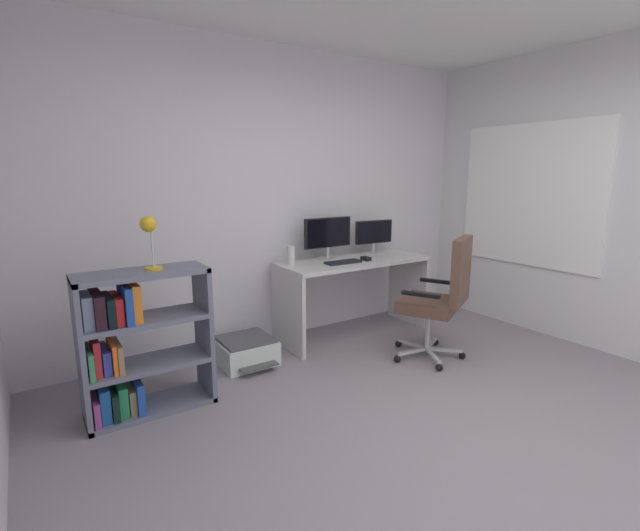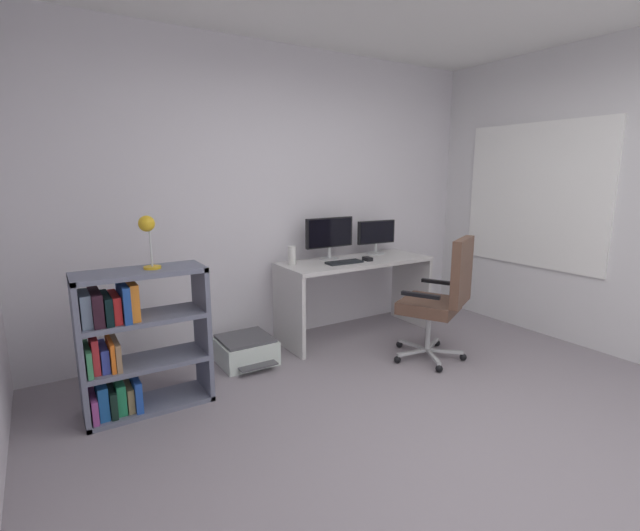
{
  "view_description": "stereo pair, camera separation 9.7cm",
  "coord_description": "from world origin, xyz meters",
  "px_view_note": "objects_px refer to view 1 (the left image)",
  "views": [
    {
      "loc": [
        -2.0,
        -1.39,
        1.56
      ],
      "look_at": [
        0.03,
        1.67,
        0.81
      ],
      "focal_mm": 25.34,
      "sensor_mm": 36.0,
      "label": 1
    },
    {
      "loc": [
        -1.92,
        -1.44,
        1.56
      ],
      "look_at": [
        0.03,
        1.67,
        0.81
      ],
      "focal_mm": 25.34,
      "sensor_mm": 36.0,
      "label": 2
    }
  ],
  "objects_px": {
    "desktop_speaker": "(291,256)",
    "monitor_main": "(328,234)",
    "computer_mouse": "(366,259)",
    "office_chair": "(441,294)",
    "desk_lamp": "(149,231)",
    "printer": "(246,351)",
    "desk": "(353,280)",
    "keyboard": "(343,262)",
    "bookshelf": "(132,345)",
    "monitor_secondary": "(374,234)"
  },
  "relations": [
    {
      "from": "monitor_main",
      "to": "desktop_speaker",
      "type": "distance_m",
      "value": 0.46
    },
    {
      "from": "desk",
      "to": "printer",
      "type": "distance_m",
      "value": 1.25
    },
    {
      "from": "desktop_speaker",
      "to": "printer",
      "type": "height_order",
      "value": "desktop_speaker"
    },
    {
      "from": "desk",
      "to": "keyboard",
      "type": "bearing_deg",
      "value": -155.05
    },
    {
      "from": "monitor_main",
      "to": "monitor_secondary",
      "type": "distance_m",
      "value": 0.57
    },
    {
      "from": "office_chair",
      "to": "desk_lamp",
      "type": "bearing_deg",
      "value": 167.51
    },
    {
      "from": "desk",
      "to": "desk_lamp",
      "type": "xyz_separation_m",
      "value": [
        -1.95,
        -0.4,
        0.65
      ]
    },
    {
      "from": "keyboard",
      "to": "desk_lamp",
      "type": "relative_size",
      "value": 0.98
    },
    {
      "from": "monitor_main",
      "to": "monitor_secondary",
      "type": "height_order",
      "value": "monitor_main"
    },
    {
      "from": "monitor_main",
      "to": "bookshelf",
      "type": "xyz_separation_m",
      "value": [
        -1.91,
        -0.55,
        -0.52
      ]
    },
    {
      "from": "computer_mouse",
      "to": "bookshelf",
      "type": "distance_m",
      "value": 2.21
    },
    {
      "from": "monitor_secondary",
      "to": "bookshelf",
      "type": "height_order",
      "value": "monitor_secondary"
    },
    {
      "from": "desk",
      "to": "computer_mouse",
      "type": "xyz_separation_m",
      "value": [
        0.07,
        -0.1,
        0.22
      ]
    },
    {
      "from": "monitor_secondary",
      "to": "desktop_speaker",
      "type": "height_order",
      "value": "monitor_secondary"
    },
    {
      "from": "desk_lamp",
      "to": "computer_mouse",
      "type": "bearing_deg",
      "value": 8.39
    },
    {
      "from": "keyboard",
      "to": "monitor_secondary",
      "type": "bearing_deg",
      "value": 25.91
    },
    {
      "from": "monitor_secondary",
      "to": "bookshelf",
      "type": "distance_m",
      "value": 2.58
    },
    {
      "from": "computer_mouse",
      "to": "monitor_main",
      "type": "bearing_deg",
      "value": 140.71
    },
    {
      "from": "keyboard",
      "to": "desktop_speaker",
      "type": "height_order",
      "value": "desktop_speaker"
    },
    {
      "from": "monitor_secondary",
      "to": "computer_mouse",
      "type": "xyz_separation_m",
      "value": [
        -0.3,
        -0.25,
        -0.18
      ]
    },
    {
      "from": "computer_mouse",
      "to": "desk",
      "type": "bearing_deg",
      "value": 127.03
    },
    {
      "from": "monitor_main",
      "to": "printer",
      "type": "height_order",
      "value": "monitor_main"
    },
    {
      "from": "desktop_speaker",
      "to": "monitor_main",
      "type": "bearing_deg",
      "value": 6.27
    },
    {
      "from": "monitor_secondary",
      "to": "computer_mouse",
      "type": "bearing_deg",
      "value": -140.41
    },
    {
      "from": "desk_lamp",
      "to": "desktop_speaker",
      "type": "bearing_deg",
      "value": 20.82
    },
    {
      "from": "monitor_main",
      "to": "printer",
      "type": "bearing_deg",
      "value": -168.14
    },
    {
      "from": "office_chair",
      "to": "printer",
      "type": "height_order",
      "value": "office_chair"
    },
    {
      "from": "keyboard",
      "to": "desktop_speaker",
      "type": "xyz_separation_m",
      "value": [
        -0.44,
        0.19,
        0.07
      ]
    },
    {
      "from": "monitor_main",
      "to": "monitor_secondary",
      "type": "bearing_deg",
      "value": 0.01
    },
    {
      "from": "computer_mouse",
      "to": "printer",
      "type": "distance_m",
      "value": 1.4
    },
    {
      "from": "printer",
      "to": "computer_mouse",
      "type": "bearing_deg",
      "value": -2.15
    },
    {
      "from": "computer_mouse",
      "to": "bookshelf",
      "type": "bearing_deg",
      "value": -168.34
    },
    {
      "from": "bookshelf",
      "to": "desk_lamp",
      "type": "xyz_separation_m",
      "value": [
        0.16,
        -0.0,
        0.73
      ]
    },
    {
      "from": "computer_mouse",
      "to": "printer",
      "type": "height_order",
      "value": "computer_mouse"
    },
    {
      "from": "keyboard",
      "to": "computer_mouse",
      "type": "relative_size",
      "value": 3.4
    },
    {
      "from": "desk",
      "to": "computer_mouse",
      "type": "relative_size",
      "value": 14.95
    },
    {
      "from": "monitor_main",
      "to": "office_chair",
      "type": "height_order",
      "value": "monitor_main"
    },
    {
      "from": "desk",
      "to": "keyboard",
      "type": "relative_size",
      "value": 4.4
    },
    {
      "from": "monitor_main",
      "to": "office_chair",
      "type": "relative_size",
      "value": 0.48
    },
    {
      "from": "monitor_secondary",
      "to": "desktop_speaker",
      "type": "relative_size",
      "value": 2.53
    },
    {
      "from": "office_chair",
      "to": "bookshelf",
      "type": "xyz_separation_m",
      "value": [
        -2.35,
        0.48,
        -0.1
      ]
    },
    {
      "from": "desk",
      "to": "desktop_speaker",
      "type": "bearing_deg",
      "value": 170.94
    },
    {
      "from": "monitor_secondary",
      "to": "printer",
      "type": "bearing_deg",
      "value": -172.46
    },
    {
      "from": "monitor_main",
      "to": "computer_mouse",
      "type": "height_order",
      "value": "monitor_main"
    },
    {
      "from": "office_chair",
      "to": "monitor_main",
      "type": "bearing_deg",
      "value": 113.16
    },
    {
      "from": "desktop_speaker",
      "to": "printer",
      "type": "bearing_deg",
      "value": -163.77
    },
    {
      "from": "monitor_main",
      "to": "bookshelf",
      "type": "relative_size",
      "value": 0.54
    },
    {
      "from": "keyboard",
      "to": "office_chair",
      "type": "bearing_deg",
      "value": -58.33
    },
    {
      "from": "desk",
      "to": "office_chair",
      "type": "height_order",
      "value": "office_chair"
    },
    {
      "from": "monitor_main",
      "to": "computer_mouse",
      "type": "distance_m",
      "value": 0.43
    }
  ]
}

